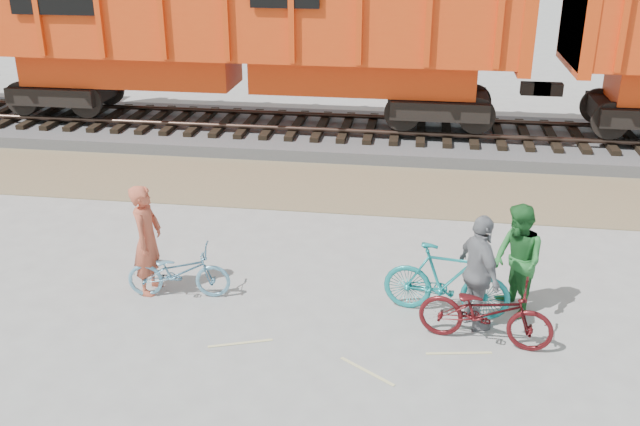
% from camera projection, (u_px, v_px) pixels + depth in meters
% --- Properties ---
extents(ground, '(120.00, 120.00, 0.00)m').
position_uv_depth(ground, '(320.00, 319.00, 10.49)').
color(ground, '#9E9E99').
rests_on(ground, ground).
extents(gravel_strip, '(120.00, 3.00, 0.02)m').
position_uv_depth(gravel_strip, '(357.00, 188.00, 15.50)').
color(gravel_strip, '#877553').
rests_on(gravel_strip, ground).
extents(ballast_bed, '(120.00, 4.00, 0.30)m').
position_uv_depth(ballast_bed, '(371.00, 136.00, 18.64)').
color(ballast_bed, slate).
rests_on(ballast_bed, ground).
extents(track, '(120.00, 2.60, 0.24)m').
position_uv_depth(track, '(371.00, 124.00, 18.52)').
color(track, black).
rests_on(track, ballast_bed).
extents(hopper_car_center, '(14.00, 3.13, 4.65)m').
position_uv_depth(hopper_car_center, '(243.00, 22.00, 17.99)').
color(hopper_car_center, black).
rests_on(hopper_car_center, track).
extents(bicycle_blue, '(1.65, 0.75, 0.84)m').
position_uv_depth(bicycle_blue, '(179.00, 272.00, 10.98)').
color(bicycle_blue, '#629AB7').
rests_on(bicycle_blue, ground).
extents(bicycle_teal, '(1.92, 0.79, 1.12)m').
position_uv_depth(bicycle_teal, '(447.00, 280.00, 10.43)').
color(bicycle_teal, teal).
rests_on(bicycle_teal, ground).
extents(bicycle_maroon, '(1.92, 0.96, 0.96)m').
position_uv_depth(bicycle_maroon, '(486.00, 312.00, 9.75)').
color(bicycle_maroon, '#4B0F12').
rests_on(bicycle_maroon, ground).
extents(person_solo, '(0.43, 0.65, 1.77)m').
position_uv_depth(person_solo, '(147.00, 240.00, 10.96)').
color(person_solo, '#B75037').
rests_on(person_solo, ground).
extents(person_man, '(0.92, 1.02, 1.70)m').
position_uv_depth(person_man, '(517.00, 261.00, 10.36)').
color(person_man, '#246B2D').
rests_on(person_man, ground).
extents(person_woman, '(0.82, 1.10, 1.73)m').
position_uv_depth(person_woman, '(479.00, 273.00, 9.98)').
color(person_woman, gray).
rests_on(person_woman, ground).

